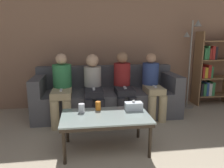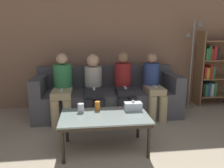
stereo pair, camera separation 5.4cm
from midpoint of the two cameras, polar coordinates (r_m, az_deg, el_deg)
The scene contains 12 objects.
wall_back at distance 4.28m, azimuth -2.59°, elevation 11.48°, with size 12.00×0.06×2.60m.
couch at distance 3.91m, azimuth -1.74°, elevation -3.32°, with size 2.48×0.88×0.83m.
coffee_table at distance 2.66m, azimuth -2.28°, elevation -9.05°, with size 1.06×0.62×0.44m.
cup_near_left at distance 2.76m, azimuth -8.51°, elevation -6.21°, with size 0.08×0.08×0.11m.
cup_near_right at distance 2.81m, azimuth -4.20°, elevation -5.71°, with size 0.07×0.07×0.11m.
tissue_box at distance 2.83m, azimuth 5.10°, elevation -5.74°, with size 0.22×0.12×0.13m.
bookshelf at distance 4.80m, azimuth 23.93°, elevation 3.27°, with size 0.73×0.32×1.46m.
standing_lamp at distance 4.39m, azimuth 19.60°, elevation 7.13°, with size 0.31×0.26×1.66m.
seated_person_left_end at distance 3.61m, azimuth -13.38°, elevation -0.54°, with size 0.31×0.70×1.10m.
seated_person_mid_left at distance 3.59m, azimuth -5.35°, elevation -0.43°, with size 0.31×0.68×1.08m.
seated_person_mid_right at distance 3.66m, azimuth 2.55°, elevation 0.03°, with size 0.31×0.64×1.11m.
seated_person_right_end at distance 3.78m, azimuth 10.09°, elevation 0.00°, with size 0.31×0.63×1.08m.
Camera 1 is at (-0.42, -0.53, 1.38)m, focal length 35.00 mm.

